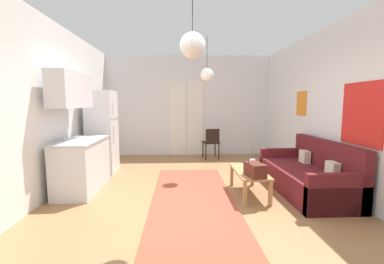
% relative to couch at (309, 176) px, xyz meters
% --- Properties ---
extents(ground_plane, '(5.33, 8.14, 0.10)m').
position_rel_couch_xyz_m(ground_plane, '(-1.95, -0.51, -0.32)').
color(ground_plane, '#996D44').
extents(wall_back, '(4.93, 0.13, 2.89)m').
position_rel_couch_xyz_m(wall_back, '(-1.95, 3.31, 1.16)').
color(wall_back, silver).
rests_on(wall_back, ground_plane).
extents(wall_right, '(0.12, 7.74, 2.89)m').
position_rel_couch_xyz_m(wall_right, '(0.47, -0.51, 1.17)').
color(wall_right, silver).
rests_on(wall_right, ground_plane).
extents(wall_left, '(0.12, 7.74, 2.89)m').
position_rel_couch_xyz_m(wall_left, '(-4.36, -0.51, 1.17)').
color(wall_left, white).
rests_on(wall_left, ground_plane).
extents(area_rug, '(1.29, 3.59, 0.01)m').
position_rel_couch_xyz_m(area_rug, '(-2.02, -0.31, -0.27)').
color(area_rug, '#9E4733').
rests_on(area_rug, ground_plane).
extents(couch, '(0.90, 1.96, 0.89)m').
position_rel_couch_xyz_m(couch, '(0.00, 0.00, 0.00)').
color(couch, '#5B191E').
rests_on(couch, ground_plane).
extents(coffee_table, '(0.46, 1.01, 0.41)m').
position_rel_couch_xyz_m(coffee_table, '(-1.07, -0.09, 0.08)').
color(coffee_table, '#B27F4C').
rests_on(coffee_table, ground_plane).
extents(bamboo_vase, '(0.11, 0.11, 0.38)m').
position_rel_couch_xyz_m(bamboo_vase, '(-1.00, 0.02, 0.22)').
color(bamboo_vase, beige).
rests_on(bamboo_vase, coffee_table).
extents(handbag, '(0.29, 0.38, 0.33)m').
position_rel_couch_xyz_m(handbag, '(-1.08, -0.43, 0.25)').
color(handbag, '#512319').
rests_on(handbag, coffee_table).
extents(refrigerator, '(0.58, 0.65, 1.79)m').
position_rel_couch_xyz_m(refrigerator, '(-3.92, 1.47, 0.62)').
color(refrigerator, white).
rests_on(refrigerator, ground_plane).
extents(kitchen_counter, '(0.61, 1.30, 2.03)m').
position_rel_couch_xyz_m(kitchen_counter, '(-3.95, 0.29, 0.49)').
color(kitchen_counter, silver).
rests_on(kitchen_counter, ground_plane).
extents(accent_chair, '(0.48, 0.46, 0.84)m').
position_rel_couch_xyz_m(accent_chair, '(-1.35, 2.65, 0.21)').
color(accent_chair, black).
rests_on(accent_chair, ground_plane).
extents(pendant_lamp_near, '(0.30, 0.30, 0.86)m').
position_rel_couch_xyz_m(pendant_lamp_near, '(-2.06, -1.10, 1.91)').
color(pendant_lamp_near, black).
extents(pendant_lamp_far, '(0.28, 0.28, 0.93)m').
position_rel_couch_xyz_m(pendant_lamp_far, '(-1.65, 1.19, 1.83)').
color(pendant_lamp_far, black).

